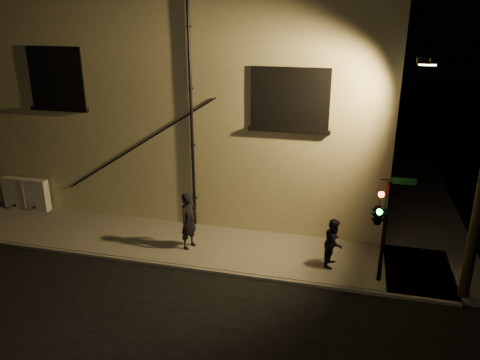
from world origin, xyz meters
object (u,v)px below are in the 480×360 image
(utility_cabinet, at_px, (26,194))
(pedestrian_b, at_px, (334,243))
(pedestrian_a, at_px, (189,221))
(streetlamp_pole, at_px, (480,173))
(traffic_signal, at_px, (379,214))

(utility_cabinet, xyz_separation_m, pedestrian_b, (12.28, -1.54, 0.13))
(utility_cabinet, relative_size, pedestrian_b, 1.26)
(pedestrian_a, distance_m, streetlamp_pole, 8.80)
(pedestrian_a, bearing_deg, traffic_signal, -76.77)
(pedestrian_a, distance_m, pedestrian_b, 4.78)
(traffic_signal, bearing_deg, utility_cabinet, 170.61)
(utility_cabinet, bearing_deg, pedestrian_a, -11.39)
(pedestrian_b, relative_size, streetlamp_pole, 0.22)
(traffic_signal, relative_size, streetlamp_pole, 0.46)
(traffic_signal, xyz_separation_m, streetlamp_pole, (2.38, -0.06, 1.43))
(pedestrian_a, bearing_deg, utility_cabinet, 98.69)
(pedestrian_a, bearing_deg, streetlamp_pole, -75.26)
(traffic_signal, distance_m, streetlamp_pole, 2.78)
(utility_cabinet, xyz_separation_m, traffic_signal, (13.48, -2.23, 1.53))
(pedestrian_b, height_order, streetlamp_pole, streetlamp_pole)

